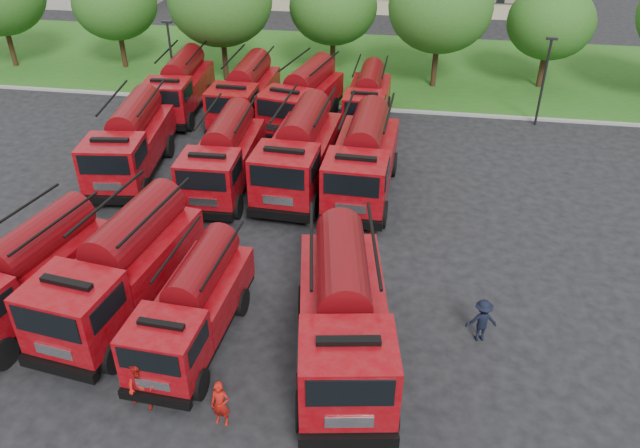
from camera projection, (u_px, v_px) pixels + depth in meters
The scene contains 28 objects.
ground at pixel (271, 283), 23.94m from camera, with size 140.00×140.00×0.00m, color black.
lawn at pixel (350, 65), 45.54m from camera, with size 70.00×16.00×0.12m, color #1F5215.
curb at pixel (335, 107), 38.80m from camera, with size 70.00×0.30×0.14m, color gray.
tree_1 at pixel (115, 3), 42.74m from camera, with size 5.71×5.71×6.98m.
tree_2 at pixel (220, 1), 40.00m from camera, with size 6.72×6.72×8.22m.
tree_3 at pixel (333, 6), 41.52m from camera, with size 5.88×5.88×7.19m.
tree_4 at pixel (440, 8), 39.06m from camera, with size 6.55×6.55×8.01m.
tree_5 at pixel (551, 22), 39.43m from camera, with size 5.46×5.46×6.68m.
lamp_post_0 at pixel (172, 58), 38.02m from camera, with size 0.60×0.25×5.11m.
lamp_post_1 at pixel (544, 77), 35.11m from camera, with size 0.60×0.25×5.11m.
fire_truck_0 at pixel (24, 273), 21.77m from camera, with size 3.87×7.46×3.24m.
fire_truck_1 at pixel (121, 268), 21.78m from camera, with size 3.78×8.09×3.55m.
fire_truck_2 at pixel (193, 306), 20.53m from camera, with size 2.70×6.60×2.95m.
fire_truck_3 at pixel (343, 313), 19.71m from camera, with size 4.01×8.26×3.60m.
fire_truck_4 at pixel (131, 141), 30.59m from camera, with size 3.56×7.92×3.48m.
fire_truck_5 at pixel (224, 156), 29.41m from camera, with size 2.87×7.42×3.34m.
fire_truck_6 at pixel (299, 151), 29.50m from camera, with size 3.25×8.08×3.62m.
fire_truck_7 at pixel (363, 158), 28.96m from camera, with size 3.09×7.94×3.57m.
fire_truck_8 at pixel (180, 86), 37.34m from camera, with size 3.04×7.45×3.32m.
fire_truck_9 at pixel (245, 93), 36.37m from camera, with size 2.85×7.44×3.36m.
fire_truck_10 at pixel (303, 97), 35.79m from camera, with size 4.03×7.74×3.36m.
fire_truck_11 at pixel (368, 98), 36.21m from camera, with size 2.47×6.59×2.99m.
firefighter_0 at pixel (223, 422), 18.35m from camera, with size 0.58×0.42×1.58m, color #9F120C.
firefighter_1 at pixel (145, 407), 18.84m from camera, with size 0.87×0.48×1.79m, color #9F120C.
firefighter_2 at pixel (363, 315), 22.38m from camera, with size 1.14×0.64×1.93m, color #9F120C.
firefighter_3 at pixel (479, 338), 21.37m from camera, with size 1.05×0.54×1.63m, color black.
firefighter_4 at pixel (195, 215), 28.10m from camera, with size 0.83×0.54×1.70m, color #9F120C.
firefighter_5 at pixel (364, 232), 26.99m from camera, with size 1.51×0.65×1.63m, color #9F120C.
Camera 1 is at (4.84, -18.41, 14.82)m, focal length 35.00 mm.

